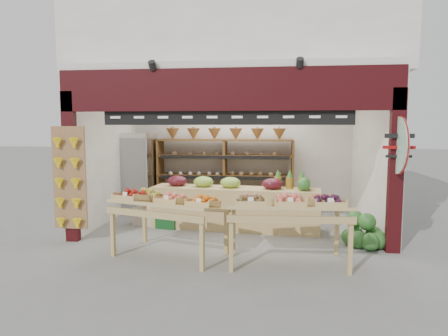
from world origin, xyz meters
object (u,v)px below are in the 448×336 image
display_table_left (166,203)px  display_table_right (288,205)px  back_shelving (225,159)px  cardboard_stack (157,213)px  watermelon_pile (364,234)px  mid_counter (234,206)px  refrigerator (138,172)px

display_table_left → display_table_right: 1.94m
back_shelving → cardboard_stack: bearing=-127.1°
cardboard_stack → back_shelving: bearing=52.9°
display_table_left → watermelon_pile: 3.40m
mid_counter → display_table_left: size_ratio=1.77×
display_table_right → back_shelving: bearing=110.7°
mid_counter → display_table_right: display_table_right is taller
back_shelving → refrigerator: (-2.05, -0.37, -0.31)m
refrigerator → display_table_left: size_ratio=0.99×
cardboard_stack → display_table_left: (0.67, -1.77, 0.57)m
display_table_right → display_table_left: bearing=173.1°
display_table_left → watermelon_pile: size_ratio=2.54×
cardboard_stack → watermelon_pile: bearing=-14.3°
mid_counter → watermelon_pile: 2.49m
mid_counter → refrigerator: bearing=150.9°
mid_counter → display_table_left: (-0.95, -1.66, 0.37)m
back_shelving → display_table_right: (1.37, -3.63, -0.37)m
mid_counter → display_table_left: 1.95m
back_shelving → display_table_left: (-0.56, -3.39, -0.43)m
cardboard_stack → mid_counter: (1.62, -0.11, 0.20)m
watermelon_pile → refrigerator: bearing=154.7°
cardboard_stack → display_table_left: 1.98m
cardboard_stack → mid_counter: 1.63m
display_table_left → watermelon_pile: (3.26, 0.77, -0.61)m
back_shelving → cardboard_stack: back_shelving is taller
cardboard_stack → display_table_right: display_table_right is taller
cardboard_stack → mid_counter: bearing=-3.9°
refrigerator → watermelon_pile: refrigerator is taller
back_shelving → display_table_right: back_shelving is taller
back_shelving → cardboard_stack: size_ratio=3.13×
refrigerator → mid_counter: (2.44, -1.36, -0.49)m
refrigerator → cardboard_stack: size_ratio=1.81×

